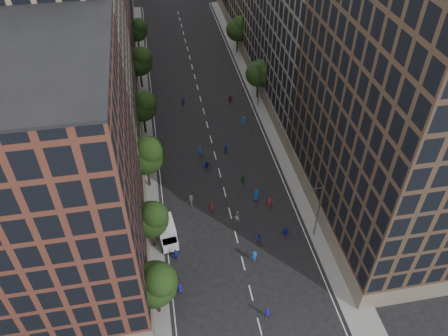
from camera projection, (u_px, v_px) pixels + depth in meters
name	position (u px, v px, depth m)	size (l,w,h in m)	color
ground	(208.00, 126.00, 79.75)	(240.00, 240.00, 0.00)	black
sidewalk_left	(140.00, 110.00, 83.66)	(4.00, 105.00, 0.15)	slate
sidewalk_right	(261.00, 98.00, 86.87)	(4.00, 105.00, 0.15)	slate
bldg_left_a	(67.00, 187.00, 45.85)	(14.00, 22.00, 30.00)	#592E22
bldg_left_b	(79.00, 63.00, 62.33)	(14.00, 26.00, 34.00)	#927E5F
bldg_left_c	(91.00, 20.00, 81.36)	(14.00, 20.00, 28.00)	#592E22
bldg_right_a	(393.00, 107.00, 51.92)	(14.00, 30.00, 36.00)	#473426
bldg_right_b	(312.00, 22.00, 74.42)	(14.00, 28.00, 33.00)	#655D53
tree_left_0	(156.00, 283.00, 47.56)	(5.20, 5.20, 8.83)	black
tree_left_1	(151.00, 218.00, 55.24)	(4.80, 4.80, 8.21)	black
tree_left_2	(147.00, 154.00, 63.60)	(5.60, 5.60, 9.45)	black
tree_left_3	(143.00, 106.00, 74.35)	(5.00, 5.00, 8.58)	black
tree_left_4	(140.00, 61.00, 86.02)	(5.40, 5.40, 9.08)	black
tree_left_5	(137.00, 29.00, 98.17)	(4.80, 4.80, 8.33)	black
tree_right_a	(260.00, 72.00, 83.40)	(5.00, 5.00, 8.39)	black
tree_right_b	(239.00, 28.00, 98.01)	(5.20, 5.20, 8.83)	black
streetlamp_near	(317.00, 209.00, 56.98)	(2.64, 0.22, 9.06)	#595B60
streetlamp_far	(258.00, 83.00, 81.45)	(2.64, 0.22, 9.06)	#595B60
cargo_van	(167.00, 232.00, 58.89)	(2.94, 5.27, 2.68)	white
skater_0	(180.00, 288.00, 53.08)	(0.73, 0.48, 1.50)	#1A14A5
skater_1	(267.00, 313.00, 50.42)	(0.63, 0.41, 1.72)	#1A15AC
skater_2	(259.00, 238.00, 58.95)	(0.76, 0.59, 1.56)	#122299
skater_3	(254.00, 256.00, 56.47)	(1.17, 0.67, 1.81)	#154BAF
skater_4	(176.00, 255.00, 56.69)	(1.04, 0.43, 1.78)	#1727BD
skater_5	(285.00, 233.00, 59.71)	(1.39, 0.44, 1.50)	#1515AD
skater_6	(212.00, 207.00, 63.35)	(0.78, 0.51, 1.60)	maroon
skater_7	(269.00, 203.00, 63.75)	(0.69, 0.45, 1.88)	#A61B28
skater_8	(237.00, 217.00, 61.60)	(0.92, 0.72, 1.89)	#BABBB7
skater_9	(191.00, 200.00, 64.12)	(1.22, 0.70, 1.89)	#3F3F44
skater_10	(243.00, 179.00, 67.80)	(0.95, 0.40, 1.63)	#1B5A20
skater_11	(207.00, 166.00, 70.13)	(1.51, 0.48, 1.63)	#1519B1
skater_12	(256.00, 195.00, 64.93)	(0.94, 0.61, 1.92)	#124A99
skater_13	(200.00, 152.00, 72.61)	(0.68, 0.44, 1.86)	blue
skater_14	(225.00, 149.00, 73.42)	(0.74, 0.58, 1.53)	#121E96
skater_15	(244.00, 120.00, 79.73)	(1.04, 0.60, 1.62)	#144FA9
skater_16	(183.00, 102.00, 84.45)	(0.89, 0.37, 1.52)	navy
skater_17	(230.00, 99.00, 85.21)	(1.47, 0.47, 1.58)	maroon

